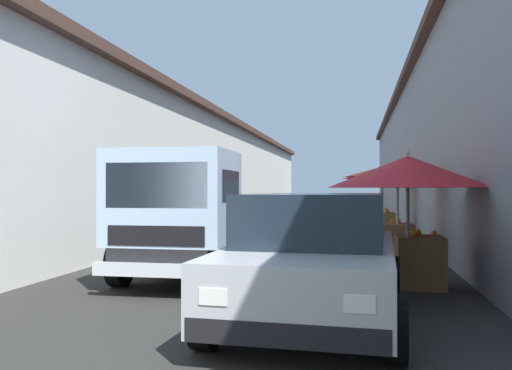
% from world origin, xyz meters
% --- Properties ---
extents(ground, '(90.00, 90.00, 0.00)m').
position_xyz_m(ground, '(13.50, 0.00, 0.00)').
color(ground, '#282826').
extents(building_left_whitewash, '(49.80, 7.50, 4.41)m').
position_xyz_m(building_left_whitewash, '(15.75, 6.90, 2.21)').
color(building_left_whitewash, silver).
rests_on(building_left_whitewash, ground).
extents(fruit_stall_mid_lane, '(2.21, 2.21, 2.14)m').
position_xyz_m(fruit_stall_mid_lane, '(10.42, -2.50, 1.53)').
color(fruit_stall_mid_lane, '#9E9EA3').
rests_on(fruit_stall_mid_lane, ground).
extents(fruit_stall_near_right, '(2.41, 2.41, 2.08)m').
position_xyz_m(fruit_stall_near_right, '(7.15, -2.43, 1.57)').
color(fruit_stall_near_right, '#9E9EA3').
rests_on(fruit_stall_near_right, ground).
extents(fruit_stall_far_right, '(2.49, 2.49, 2.23)m').
position_xyz_m(fruit_stall_far_right, '(15.81, -2.45, 1.73)').
color(fruit_stall_far_right, '#9E9EA3').
rests_on(fruit_stall_far_right, ground).
extents(hatchback_car, '(3.99, 2.09, 1.45)m').
position_xyz_m(hatchback_car, '(4.95, -1.18, 0.74)').
color(hatchback_car, '#ADAFB5').
rests_on(hatchback_car, ground).
extents(delivery_truck, '(4.92, 1.98, 2.08)m').
position_xyz_m(delivery_truck, '(7.16, 1.07, 1.04)').
color(delivery_truck, black).
rests_on(delivery_truck, ground).
extents(vendor_by_crates, '(0.66, 0.23, 1.67)m').
position_xyz_m(vendor_by_crates, '(13.61, 2.43, 0.97)').
color(vendor_by_crates, '#665B4C').
rests_on(vendor_by_crates, ground).
extents(parked_scooter, '(1.64, 0.65, 1.14)m').
position_xyz_m(parked_scooter, '(9.86, 2.56, 0.45)').
color(parked_scooter, black).
rests_on(parked_scooter, ground).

